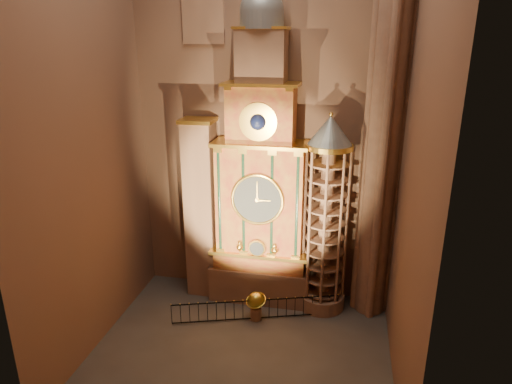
% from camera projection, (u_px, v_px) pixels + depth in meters
% --- Properties ---
extents(floor, '(14.00, 14.00, 0.00)m').
position_uv_depth(floor, '(241.00, 351.00, 21.83)').
color(floor, '#383330').
rests_on(floor, ground).
extents(wall_back, '(22.00, 0.00, 22.00)m').
position_uv_depth(wall_back, '(265.00, 102.00, 23.83)').
color(wall_back, brown).
rests_on(wall_back, floor).
extents(wall_left, '(0.00, 22.00, 22.00)m').
position_uv_depth(wall_left, '(80.00, 117.00, 19.59)').
color(wall_left, brown).
rests_on(wall_left, floor).
extents(wall_right, '(0.00, 22.00, 22.00)m').
position_uv_depth(wall_right, '(421.00, 129.00, 16.95)').
color(wall_right, brown).
rests_on(wall_right, floor).
extents(astronomical_clock, '(5.60, 2.41, 16.70)m').
position_uv_depth(astronomical_clock, '(261.00, 187.00, 24.27)').
color(astronomical_clock, '#8C634C').
rests_on(astronomical_clock, floor).
extents(portrait_tower, '(1.80, 1.60, 10.20)m').
position_uv_depth(portrait_tower, '(201.00, 209.00, 25.42)').
color(portrait_tower, '#8C634C').
rests_on(portrait_tower, floor).
extents(stair_turret, '(2.50, 2.50, 10.80)m').
position_uv_depth(stair_turret, '(326.00, 218.00, 23.83)').
color(stair_turret, '#8C634C').
rests_on(stair_turret, floor).
extents(gothic_pier, '(2.04, 2.04, 22.00)m').
position_uv_depth(gothic_pier, '(387.00, 109.00, 21.76)').
color(gothic_pier, '#8C634C').
rests_on(gothic_pier, floor).
extents(celestial_globe, '(1.41, 1.38, 1.58)m').
position_uv_depth(celestial_globe, '(256.00, 303.00, 24.00)').
color(celestial_globe, '#8C634C').
rests_on(celestial_globe, floor).
extents(iron_railing, '(8.41, 2.72, 1.14)m').
position_uv_depth(iron_railing, '(256.00, 309.00, 24.04)').
color(iron_railing, black).
rests_on(iron_railing, floor).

